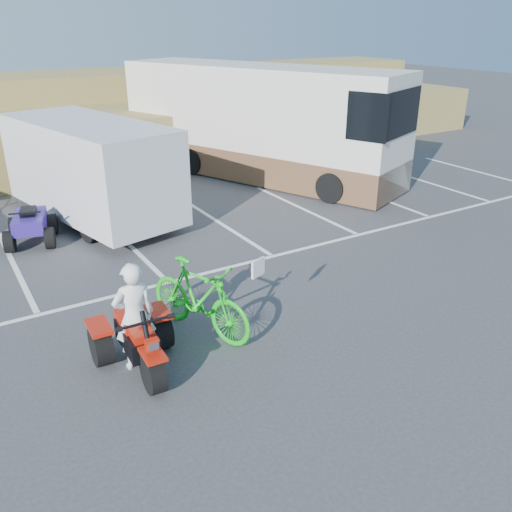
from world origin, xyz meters
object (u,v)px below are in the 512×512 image
quad_atv_blue (34,242)px  quad_atv_green (83,209)px  red_trike_atv (142,369)px  green_dirt_bike (199,298)px  rider (134,316)px  rv_motorhome (259,130)px  cargo_trailer (90,168)px

quad_atv_blue → quad_atv_green: size_ratio=1.09×
quad_atv_blue → red_trike_atv: bearing=-70.6°
quad_atv_blue → green_dirt_bike: bearing=-58.3°
red_trike_atv → quad_atv_green: bearing=83.6°
green_dirt_bike → quad_atv_green: (0.04, 8.16, -0.70)m
rider → rv_motorhome: rv_motorhome is taller
rv_motorhome → quad_atv_green: 6.72m
red_trike_atv → rider: size_ratio=0.97×
green_dirt_bike → cargo_trailer: 7.09m
green_dirt_bike → rv_motorhome: rv_motorhome is taller
cargo_trailer → quad_atv_blue: bearing=-167.0°
rv_motorhome → rider: bearing=-153.7°
rv_motorhome → quad_atv_blue: rv_motorhome is taller
cargo_trailer → green_dirt_bike: bearing=-104.2°
rider → quad_atv_blue: size_ratio=1.19×
rider → quad_atv_green: rider is taller
red_trike_atv → quad_atv_blue: (-0.42, 6.66, 0.00)m
rider → quad_atv_green: 8.71m
rv_motorhome → quad_atv_blue: size_ratio=6.85×
rider → cargo_trailer: (1.46, 7.44, 0.56)m
red_trike_atv → cargo_trailer: size_ratio=0.29×
rider → quad_atv_green: size_ratio=1.29×
red_trike_atv → quad_atv_blue: 6.68m
rv_motorhome → green_dirt_bike: bearing=-149.8°
cargo_trailer → quad_atv_green: bearing=82.3°
rider → quad_atv_blue: bearing=-83.7°
red_trike_atv → rider: (0.01, 0.15, 0.92)m
cargo_trailer → quad_atv_green: size_ratio=4.38×
rider → green_dirt_bike: 1.39m
rv_motorhome → quad_atv_green: (-6.50, -0.46, -1.63)m
rider → green_dirt_bike: size_ratio=0.79×
quad_atv_blue → quad_atv_green: (1.79, 2.03, 0.00)m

